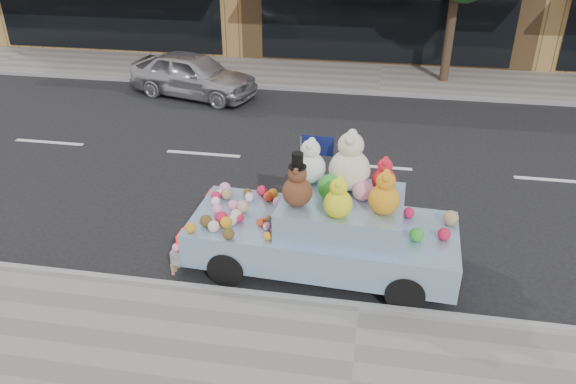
# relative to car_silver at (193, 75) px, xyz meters

# --- Properties ---
(ground) EXTENTS (120.00, 120.00, 0.00)m
(ground) POSITION_rel_car_silver_xyz_m (5.52, -4.00, -0.66)
(ground) COLOR black
(ground) RESTS_ON ground
(near_sidewalk) EXTENTS (60.00, 3.00, 0.12)m
(near_sidewalk) POSITION_rel_car_silver_xyz_m (5.52, -10.50, -0.60)
(near_sidewalk) COLOR gray
(near_sidewalk) RESTS_ON ground
(far_sidewalk) EXTENTS (60.00, 3.00, 0.12)m
(far_sidewalk) POSITION_rel_car_silver_xyz_m (5.52, 2.50, -0.60)
(far_sidewalk) COLOR gray
(far_sidewalk) RESTS_ON ground
(near_kerb) EXTENTS (60.00, 0.12, 0.13)m
(near_kerb) POSITION_rel_car_silver_xyz_m (5.52, -9.00, -0.60)
(near_kerb) COLOR gray
(near_kerb) RESTS_ON ground
(far_kerb) EXTENTS (60.00, 0.12, 0.13)m
(far_kerb) POSITION_rel_car_silver_xyz_m (5.52, 1.00, -0.60)
(far_kerb) COLOR gray
(far_kerb) RESTS_ON ground
(car_silver) EXTENTS (4.15, 2.53, 1.32)m
(car_silver) POSITION_rel_car_silver_xyz_m (0.00, 0.00, 0.00)
(car_silver) COLOR #B4B4B9
(car_silver) RESTS_ON ground
(art_car) EXTENTS (4.56, 1.96, 2.32)m
(art_car) POSITION_rel_car_silver_xyz_m (4.86, -7.96, 0.16)
(art_car) COLOR black
(art_car) RESTS_ON ground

